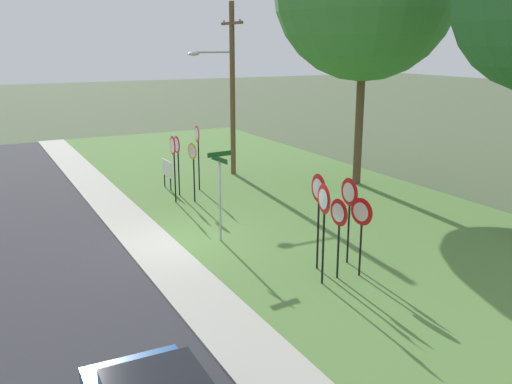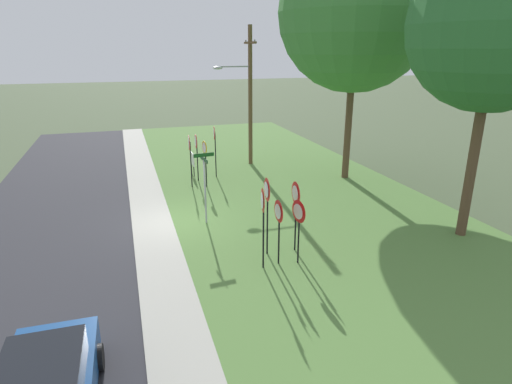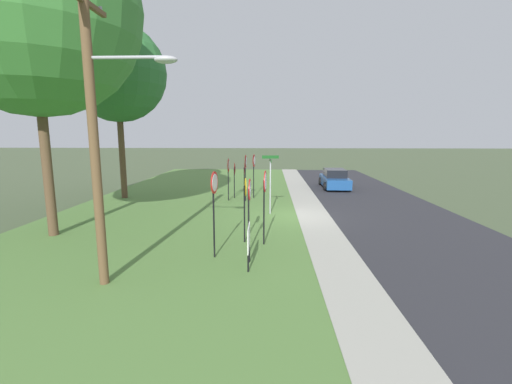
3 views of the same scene
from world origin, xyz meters
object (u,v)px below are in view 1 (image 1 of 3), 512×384
at_px(yield_sign_far_right, 338,220).
at_px(stop_sign_near_right, 193,160).
at_px(stop_sign_far_center, 177,153).
at_px(yield_sign_near_left, 361,219).
at_px(notice_board, 167,170).
at_px(utility_pole, 229,83).
at_px(yield_sign_center, 318,198).
at_px(yield_sign_near_right, 323,210).
at_px(yield_sign_far_left, 349,200).
at_px(street_name_post, 220,188).
at_px(stop_sign_near_left, 173,154).
at_px(stop_sign_far_left, 198,144).

bearing_deg(yield_sign_far_right, stop_sign_near_right, -177.59).
bearing_deg(stop_sign_far_center, yield_sign_near_left, 10.09).
distance_m(stop_sign_far_center, notice_board, 1.59).
height_order(stop_sign_far_center, yield_sign_near_left, stop_sign_far_center).
xyz_separation_m(stop_sign_far_center, utility_pole, (-2.56, 3.56, 2.51)).
bearing_deg(yield_sign_center, yield_sign_near_right, -21.79).
height_order(yield_sign_far_left, street_name_post, street_name_post).
bearing_deg(stop_sign_far_center, street_name_post, -5.08).
distance_m(yield_sign_near_left, street_name_post, 4.79).
bearing_deg(yield_sign_far_right, yield_sign_near_left, 75.28).
relative_size(stop_sign_near_right, yield_sign_far_left, 0.95).
bearing_deg(stop_sign_near_left, yield_sign_near_right, 9.60).
bearing_deg(notice_board, yield_sign_far_right, 3.84).
distance_m(stop_sign_far_center, yield_sign_far_left, 9.32).
relative_size(yield_sign_far_left, yield_sign_center, 0.92).
bearing_deg(yield_sign_far_left, yield_sign_far_right, -47.93).
height_order(yield_sign_near_left, yield_sign_near_right, yield_sign_near_right).
xyz_separation_m(stop_sign_far_center, notice_board, (-1.26, -0.05, -0.97)).
distance_m(stop_sign_far_left, yield_sign_far_right, 10.38).
bearing_deg(yield_sign_near_left, street_name_post, -164.33).
distance_m(stop_sign_near_left, stop_sign_far_left, 2.09).
bearing_deg(stop_sign_far_center, stop_sign_near_right, 12.57).
bearing_deg(stop_sign_far_center, yield_sign_far_right, 6.64).
distance_m(stop_sign_far_left, yield_sign_far_left, 9.64).
height_order(stop_sign_far_center, yield_sign_center, yield_sign_center).
relative_size(stop_sign_far_left, notice_board, 2.22).
relative_size(stop_sign_near_left, yield_sign_near_right, 0.99).
height_order(yield_sign_near_left, yield_sign_far_left, yield_sign_far_left).
distance_m(stop_sign_near_left, stop_sign_far_center, 1.05).
xyz_separation_m(yield_sign_near_left, yield_sign_center, (-0.93, -0.75, 0.43)).
height_order(stop_sign_far_left, street_name_post, street_name_post).
xyz_separation_m(stop_sign_far_left, yield_sign_center, (9.58, -0.34, 0.04)).
distance_m(stop_sign_near_right, yield_sign_far_right, 8.77).
height_order(street_name_post, utility_pole, utility_pole).
height_order(stop_sign_far_left, yield_sign_near_left, stop_sign_far_left).
bearing_deg(utility_pole, stop_sign_near_left, -49.32).
height_order(stop_sign_far_center, utility_pole, utility_pole).
xyz_separation_m(utility_pole, notice_board, (1.30, -3.60, -3.48)).
distance_m(stop_sign_near_right, yield_sign_near_right, 8.87).
relative_size(yield_sign_near_right, yield_sign_center, 0.99).
bearing_deg(yield_sign_far_right, utility_pole, 166.03).
relative_size(stop_sign_near_left, street_name_post, 0.92).
bearing_deg(street_name_post, stop_sign_near_left, 171.99).
bearing_deg(yield_sign_near_left, stop_sign_near_right, 176.78).
bearing_deg(stop_sign_near_right, yield_sign_near_left, -0.18).
xyz_separation_m(stop_sign_near_right, utility_pole, (-3.72, 3.33, 2.62)).
xyz_separation_m(yield_sign_far_left, utility_pole, (-11.71, 1.80, 2.44)).
xyz_separation_m(stop_sign_far_left, utility_pole, (-2.10, 2.48, 2.30)).
relative_size(stop_sign_near_right, street_name_post, 0.82).
bearing_deg(stop_sign_near_left, yield_sign_far_left, 19.88).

